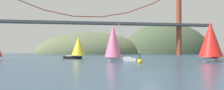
# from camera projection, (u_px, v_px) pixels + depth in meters

# --- Properties ---
(ground_plane) EXTENTS (360.00, 360.00, 0.00)m
(ground_plane) POSITION_uv_depth(u_px,v_px,m) (150.00, 73.00, 28.68)
(ground_plane) COLOR #2D4760
(headland_center) EXTENTS (72.49, 44.00, 29.07)m
(headland_center) POSITION_uv_depth(u_px,v_px,m) (90.00, 54.00, 162.36)
(headland_center) COLOR #5B6647
(headland_center) RESTS_ON ground_plane
(headland_right) EXTENTS (64.16, 44.00, 43.85)m
(headland_right) POSITION_uv_depth(u_px,v_px,m) (167.00, 54.00, 172.23)
(headland_right) COLOR #425138
(headland_right) RESTS_ON ground_plane
(suspension_bridge) EXTENTS (135.76, 6.00, 36.20)m
(suspension_bridge) POSITION_uv_depth(u_px,v_px,m) (87.00, 22.00, 122.44)
(suspension_bridge) COLOR brown
(suspension_bridge) RESTS_ON ground_plane
(sailboat_pink_spinnaker) EXTENTS (7.98, 4.78, 9.36)m
(sailboat_pink_spinnaker) POSITION_uv_depth(u_px,v_px,m) (114.00, 42.00, 59.06)
(sailboat_pink_spinnaker) COLOR white
(sailboat_pink_spinnaker) RESTS_ON ground_plane
(sailboat_yellow_sail) EXTENTS (7.32, 5.38, 7.41)m
(sailboat_yellow_sail) POSITION_uv_depth(u_px,v_px,m) (78.00, 47.00, 74.09)
(sailboat_yellow_sail) COLOR black
(sailboat_yellow_sail) RESTS_ON ground_plane
(sailboat_red_spinnaker) EXTENTS (9.42, 8.29, 9.72)m
(sailboat_red_spinnaker) POSITION_uv_depth(u_px,v_px,m) (211.00, 41.00, 56.99)
(sailboat_red_spinnaker) COLOR white
(sailboat_red_spinnaker) RESTS_ON ground_plane
(channel_buoy) EXTENTS (1.10, 1.10, 2.64)m
(channel_buoy) POSITION_uv_depth(u_px,v_px,m) (140.00, 61.00, 50.64)
(channel_buoy) COLOR gold
(channel_buoy) RESTS_ON ground_plane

